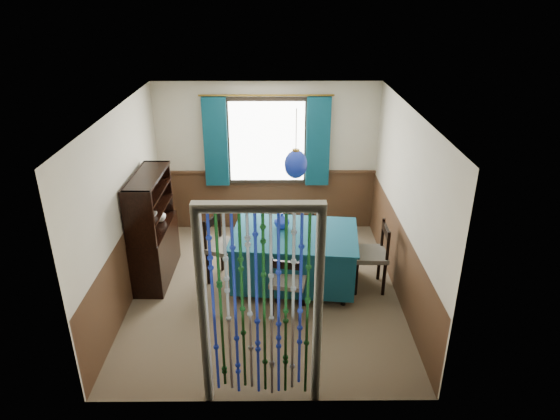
{
  "coord_description": "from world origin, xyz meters",
  "views": [
    {
      "loc": [
        0.15,
        -5.81,
        3.87
      ],
      "look_at": [
        0.2,
        0.23,
        1.12
      ],
      "focal_mm": 32.0,
      "sensor_mm": 36.0,
      "label": 1
    }
  ],
  "objects_px": {
    "chair_far": "(301,230)",
    "sideboard": "(154,242)",
    "bowl_shelf": "(150,215)",
    "chair_near": "(288,282)",
    "vase_table": "(282,221)",
    "pendant_lamp": "(296,164)",
    "chair_right": "(372,255)",
    "vase_sideboard": "(159,214)",
    "chair_left": "(224,247)",
    "dining_table": "(294,256)"
  },
  "relations": [
    {
      "from": "pendant_lamp",
      "to": "bowl_shelf",
      "type": "xyz_separation_m",
      "value": [
        -1.91,
        -0.01,
        -0.7
      ]
    },
    {
      "from": "chair_far",
      "to": "vase_sideboard",
      "type": "distance_m",
      "value": 2.1
    },
    {
      "from": "pendant_lamp",
      "to": "sideboard",
      "type": "bearing_deg",
      "value": 173.02
    },
    {
      "from": "sideboard",
      "to": "vase_table",
      "type": "bearing_deg",
      "value": -1.13
    },
    {
      "from": "dining_table",
      "to": "chair_near",
      "type": "xyz_separation_m",
      "value": [
        -0.1,
        -0.66,
        0.0
      ]
    },
    {
      "from": "sideboard",
      "to": "bowl_shelf",
      "type": "height_order",
      "value": "sideboard"
    },
    {
      "from": "chair_near",
      "to": "vase_sideboard",
      "type": "relative_size",
      "value": 4.27
    },
    {
      "from": "chair_left",
      "to": "vase_table",
      "type": "relative_size",
      "value": 4.84
    },
    {
      "from": "chair_right",
      "to": "bowl_shelf",
      "type": "bearing_deg",
      "value": 90.2
    },
    {
      "from": "dining_table",
      "to": "chair_left",
      "type": "xyz_separation_m",
      "value": [
        -0.98,
        0.16,
        0.05
      ]
    },
    {
      "from": "chair_left",
      "to": "pendant_lamp",
      "type": "distance_m",
      "value": 1.62
    },
    {
      "from": "chair_left",
      "to": "sideboard",
      "type": "distance_m",
      "value": 0.99
    },
    {
      "from": "pendant_lamp",
      "to": "bowl_shelf",
      "type": "relative_size",
      "value": 4.38
    },
    {
      "from": "pendant_lamp",
      "to": "bowl_shelf",
      "type": "distance_m",
      "value": 2.03
    },
    {
      "from": "bowl_shelf",
      "to": "chair_right",
      "type": "bearing_deg",
      "value": -0.93
    },
    {
      "from": "vase_table",
      "to": "pendant_lamp",
      "type": "bearing_deg",
      "value": -44.23
    },
    {
      "from": "chair_right",
      "to": "bowl_shelf",
      "type": "xyz_separation_m",
      "value": [
        -2.96,
        0.05,
        0.58
      ]
    },
    {
      "from": "chair_near",
      "to": "bowl_shelf",
      "type": "relative_size",
      "value": 4.3
    },
    {
      "from": "vase_sideboard",
      "to": "dining_table",
      "type": "bearing_deg",
      "value": -13.64
    },
    {
      "from": "chair_far",
      "to": "chair_left",
      "type": "height_order",
      "value": "chair_left"
    },
    {
      "from": "chair_right",
      "to": "vase_sideboard",
      "type": "bearing_deg",
      "value": 81.05
    },
    {
      "from": "chair_far",
      "to": "sideboard",
      "type": "distance_m",
      "value": 2.16
    },
    {
      "from": "chair_far",
      "to": "sideboard",
      "type": "bearing_deg",
      "value": 20.03
    },
    {
      "from": "chair_far",
      "to": "pendant_lamp",
      "type": "height_order",
      "value": "pendant_lamp"
    },
    {
      "from": "pendant_lamp",
      "to": "vase_sideboard",
      "type": "relative_size",
      "value": 4.35
    },
    {
      "from": "dining_table",
      "to": "vase_table",
      "type": "xyz_separation_m",
      "value": [
        -0.17,
        0.17,
        0.44
      ]
    },
    {
      "from": "chair_near",
      "to": "pendant_lamp",
      "type": "distance_m",
      "value": 1.48
    },
    {
      "from": "chair_left",
      "to": "bowl_shelf",
      "type": "relative_size",
      "value": 4.77
    },
    {
      "from": "chair_far",
      "to": "vase_sideboard",
      "type": "relative_size",
      "value": 4.2
    },
    {
      "from": "chair_near",
      "to": "chair_left",
      "type": "height_order",
      "value": "chair_left"
    },
    {
      "from": "vase_table",
      "to": "chair_left",
      "type": "bearing_deg",
      "value": -179.15
    },
    {
      "from": "chair_left",
      "to": "sideboard",
      "type": "xyz_separation_m",
      "value": [
        -0.99,
        0.09,
        0.04
      ]
    },
    {
      "from": "chair_near",
      "to": "dining_table",
      "type": "bearing_deg",
      "value": 92.02
    },
    {
      "from": "vase_table",
      "to": "bowl_shelf",
      "type": "bearing_deg",
      "value": -174.02
    },
    {
      "from": "bowl_shelf",
      "to": "vase_table",
      "type": "bearing_deg",
      "value": 5.98
    },
    {
      "from": "chair_far",
      "to": "bowl_shelf",
      "type": "bearing_deg",
      "value": 26.94
    },
    {
      "from": "chair_left",
      "to": "bowl_shelf",
      "type": "xyz_separation_m",
      "value": [
        -0.93,
        -0.17,
        0.58
      ]
    },
    {
      "from": "chair_near",
      "to": "vase_sideboard",
      "type": "xyz_separation_m",
      "value": [
        -1.81,
        1.13,
        0.41
      ]
    },
    {
      "from": "dining_table",
      "to": "sideboard",
      "type": "xyz_separation_m",
      "value": [
        -1.97,
        0.24,
        0.09
      ]
    },
    {
      "from": "chair_near",
      "to": "bowl_shelf",
      "type": "distance_m",
      "value": 2.02
    },
    {
      "from": "dining_table",
      "to": "chair_near",
      "type": "bearing_deg",
      "value": -92.88
    },
    {
      "from": "chair_near",
      "to": "vase_sideboard",
      "type": "bearing_deg",
      "value": 158.93
    },
    {
      "from": "chair_right",
      "to": "dining_table",
      "type": "bearing_deg",
      "value": 87.74
    },
    {
      "from": "chair_near",
      "to": "vase_table",
      "type": "xyz_separation_m",
      "value": [
        -0.07,
        0.83,
        0.44
      ]
    },
    {
      "from": "bowl_shelf",
      "to": "chair_near",
      "type": "bearing_deg",
      "value": -19.76
    },
    {
      "from": "dining_table",
      "to": "chair_right",
      "type": "height_order",
      "value": "chair_right"
    },
    {
      "from": "pendant_lamp",
      "to": "vase_table",
      "type": "distance_m",
      "value": 0.91
    },
    {
      "from": "chair_right",
      "to": "vase_table",
      "type": "relative_size",
      "value": 4.78
    },
    {
      "from": "chair_left",
      "to": "chair_right",
      "type": "xyz_separation_m",
      "value": [
        2.03,
        -0.22,
        -0.01
      ]
    },
    {
      "from": "sideboard",
      "to": "bowl_shelf",
      "type": "xyz_separation_m",
      "value": [
        0.06,
        -0.26,
        0.54
      ]
    }
  ]
}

